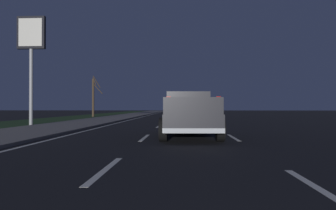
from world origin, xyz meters
The scene contains 10 objects.
ground centered at (27.00, 0.00, 0.00)m, with size 144.00×144.00×0.00m, color black.
sidewalk_shoulder centered at (27.00, 7.45, 0.06)m, with size 108.00×4.00×0.12m, color slate.
grass_verge centered at (27.00, 12.45, 0.00)m, with size 108.00×6.00×0.01m, color #1E3819.
lane_markings centered at (30.24, 3.09, 0.00)m, with size 108.00×7.04×0.01m.
pickup_truck centered at (11.92, 0.01, 0.91)m, with size 5.49×2.40×1.87m.
sedan_tan centered at (21.31, 0.11, 0.78)m, with size 4.41×2.04×1.54m.
sedan_black centered at (39.97, -0.17, 0.78)m, with size 4.41×2.03×1.54m.
sedan_white centered at (29.53, 0.20, 0.78)m, with size 4.44×2.09×1.54m.
gas_price_sign centered at (18.29, 10.44, 5.52)m, with size 0.27×1.90×7.32m.
bare_tree_far centered at (34.47, 11.36, 2.56)m, with size 0.95×1.31×5.14m.
Camera 1 is at (-0.09, 0.27, 1.21)m, focal length 30.03 mm.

